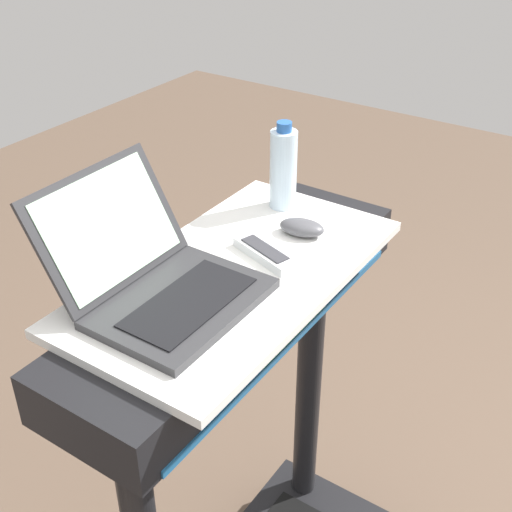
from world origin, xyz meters
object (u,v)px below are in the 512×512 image
water_bottle (283,168)px  tv_remote (265,253)px  laptop (158,278)px  computer_mouse (302,227)px

water_bottle → tv_remote: (-0.22, -0.09, -0.09)m
laptop → tv_remote: size_ratio=2.06×
computer_mouse → tv_remote: (-0.13, 0.01, -0.01)m
water_bottle → tv_remote: size_ratio=1.24×
water_bottle → tv_remote: 0.25m
water_bottle → laptop: bearing=-179.4°
laptop → water_bottle: 0.45m
computer_mouse → tv_remote: 0.13m
water_bottle → tv_remote: bearing=-156.9°
laptop → water_bottle: bearing=0.3°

